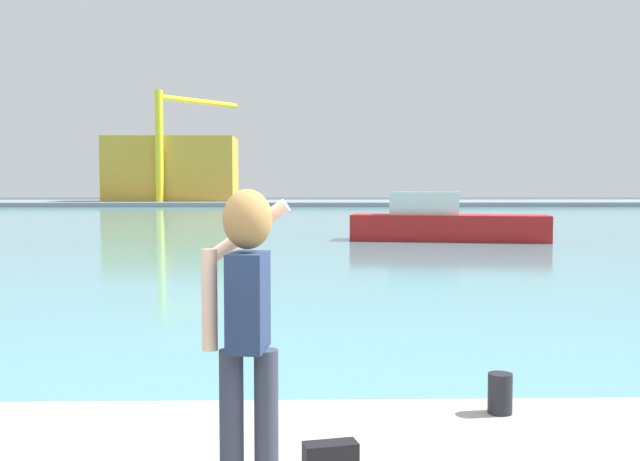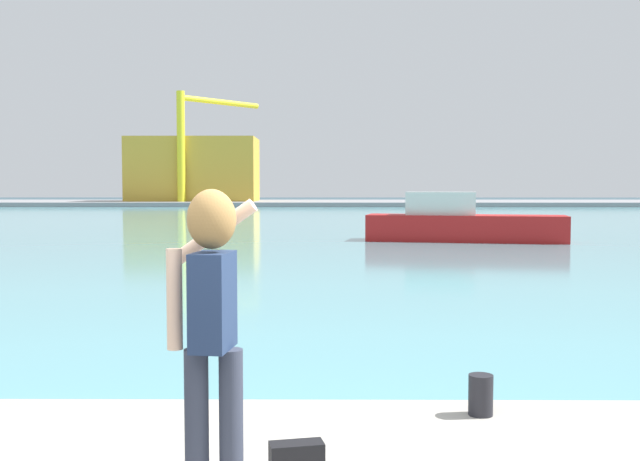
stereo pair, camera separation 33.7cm
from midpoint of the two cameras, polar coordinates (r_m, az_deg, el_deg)
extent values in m
plane|color=#334751|center=(54.00, 0.47, 0.88)|extent=(220.00, 220.00, 0.00)
cube|color=#599EA8|center=(56.00, 0.47, 0.98)|extent=(140.00, 100.00, 0.02)
cube|color=gray|center=(95.97, 0.46, 2.15)|extent=(140.00, 20.00, 0.54)
cylinder|color=#2D3342|center=(4.41, -7.33, -14.35)|extent=(0.14, 0.14, 0.82)
cylinder|color=#2D3342|center=(4.39, -4.66, -14.42)|extent=(0.14, 0.14, 0.82)
cube|color=#1E2D4C|center=(4.24, -6.06, -5.46)|extent=(0.24, 0.36, 0.56)
sphere|color=#E0B293|center=(4.19, -6.10, 0.76)|extent=(0.22, 0.22, 0.22)
ellipsoid|color=olive|center=(4.17, -6.13, 0.89)|extent=(0.28, 0.26, 0.34)
cylinder|color=#E0B293|center=(4.27, -9.01, -5.29)|extent=(0.09, 0.09, 0.58)
cylinder|color=#E0B293|center=(4.42, -6.03, -0.14)|extent=(0.53, 0.15, 0.40)
cube|color=black|center=(4.53, -5.67, 2.10)|extent=(0.02, 0.07, 0.14)
cylinder|color=black|center=(5.94, 14.00, -12.29)|extent=(0.19, 0.19, 0.31)
cube|color=#B21919|center=(32.55, 11.51, 0.18)|extent=(8.73, 3.66, 1.14)
cube|color=silver|center=(32.53, 9.66, 2.09)|extent=(3.21, 2.10, 1.00)
cube|color=gold|center=(97.21, -9.67, 4.69)|extent=(16.39, 8.49, 8.19)
cylinder|color=yellow|center=(92.78, -10.64, 6.42)|extent=(1.00, 1.00, 13.63)
cylinder|color=yellow|center=(97.47, -7.62, 9.85)|extent=(9.02, 10.38, 0.70)
camera|label=1|loc=(0.17, -89.09, 0.05)|focal=41.23mm
camera|label=2|loc=(0.17, 90.91, -0.05)|focal=41.23mm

